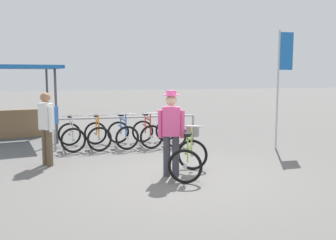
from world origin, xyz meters
The scene contains 12 objects.
ground_plane centered at (0.00, 0.00, 0.00)m, with size 80.00×80.00×0.00m, color #605E5B.
bike_rack_rail centered at (-0.51, 3.24, 0.68)m, with size 3.91×0.17×0.88m.
racked_bike_white centered at (-2.01, 3.46, 0.37)m, with size 0.74×1.14×0.97m.
racked_bike_orange centered at (-1.31, 3.44, 0.37)m, with size 0.67×1.11×0.97m.
racked_bike_blue centered at (-0.61, 3.42, 0.37)m, with size 0.76×1.17×0.98m.
racked_bike_red centered at (0.09, 3.40, 0.37)m, with size 0.69×1.11×0.97m.
racked_bike_lime centered at (0.79, 3.38, 0.37)m, with size 0.67×1.09×0.97m.
featured_bicycle centered at (0.22, 0.07, 0.45)m, with size 1.08×1.26×0.97m.
person_with_featured_bike centered at (-0.15, 0.11, 0.95)m, with size 0.50×0.32×1.72m.
pedestrian_with_backpack centered at (-2.55, 1.74, 0.94)m, with size 0.44×0.47×1.64m.
market_stall centered at (-3.88, 5.45, 1.39)m, with size 3.44×2.78×2.30m.
banner_flag centered at (3.54, 1.99, 2.23)m, with size 0.45×0.05×3.20m.
Camera 1 is at (-2.22, -6.87, 2.05)m, focal length 39.73 mm.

